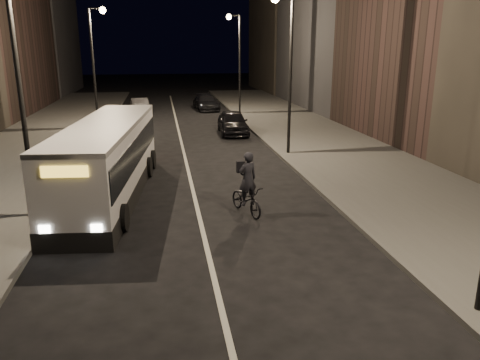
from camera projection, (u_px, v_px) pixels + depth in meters
name	position (u px, v px, depth m)	size (l,w,h in m)	color
ground	(209.00, 256.00, 13.33)	(180.00, 180.00, 0.00)	black
sidewalk_right	(326.00, 145.00, 27.93)	(7.00, 70.00, 0.16)	#3E3E3B
sidewalk_left	(25.00, 155.00, 25.21)	(7.00, 70.00, 0.16)	#3E3E3B
streetlight_right_mid	(286.00, 54.00, 24.06)	(1.20, 0.44, 8.12)	black
streetlight_right_far	(237.00, 51.00, 39.22)	(1.20, 0.44, 8.12)	black
streetlight_left_near	(25.00, 60.00, 14.78)	(1.20, 0.44, 8.12)	black
streetlight_left_far	(96.00, 52.00, 31.83)	(1.20, 0.44, 8.12)	black
city_bus	(108.00, 156.00, 18.31)	(3.45, 11.10, 2.95)	silver
cyclist_on_bicycle	(247.00, 193.00, 16.48)	(1.32, 2.11, 2.30)	black
car_near	(233.00, 122.00, 31.62)	(1.85, 4.60, 1.57)	black
car_mid	(139.00, 105.00, 41.85)	(1.40, 4.02, 1.33)	#363639
car_far	(206.00, 102.00, 43.52)	(1.97, 4.84, 1.41)	black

